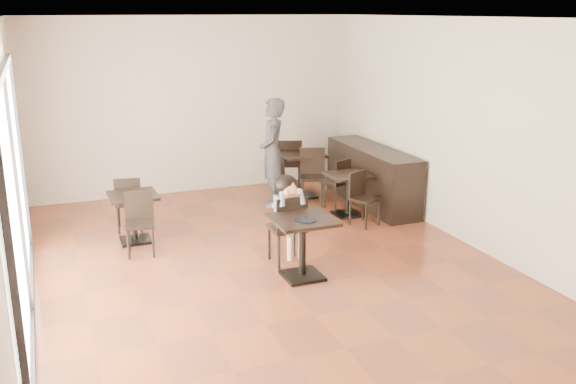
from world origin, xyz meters
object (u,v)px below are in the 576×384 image
cafe_table_back (301,175)px  chair_left_b (140,225)px  cafe_table_left (134,218)px  child_chair (287,229)px  chair_mid_a (335,182)px  chair_back_b (313,178)px  child_table (302,248)px  chair_mid_b (365,199)px  cafe_table_mid (348,195)px  chair_back_a (290,164)px  chair_left_a (129,203)px  child (287,220)px  adult_patron (273,153)px

cafe_table_back → chair_left_b: chair_left_b is taller
cafe_table_left → chair_left_b: 0.55m
child_chair → chair_mid_a: bearing=-129.2°
cafe_table_left → chair_mid_a: chair_mid_a is taller
cafe_table_left → chair_back_b: (3.16, 0.74, 0.13)m
chair_mid_a → child_table: bearing=33.9°
chair_mid_b → chair_left_b: 3.49m
cafe_table_mid → chair_mid_a: chair_mid_a is taller
cafe_table_back → chair_left_b: (-3.16, -1.84, 0.03)m
chair_mid_b → chair_back_a: chair_back_a is taller
chair_left_a → chair_left_b: bearing=98.6°
child_table → chair_back_a: size_ratio=0.81×
child_table → chair_mid_a: (1.71, 2.65, 0.03)m
child_chair → cafe_table_mid: child_chair is taller
cafe_table_mid → chair_mid_b: bearing=-86.9°
chair_left_b → chair_back_a: bearing=45.6°
child_chair → cafe_table_left: child_chair is taller
chair_mid_b → child: bearing=-172.9°
chair_mid_b → chair_back_b: 1.34m
adult_patron → chair_left_b: adult_patron is taller
child_table → chair_left_b: (-1.78, 1.57, 0.04)m
chair_mid_a → chair_left_b: chair_left_b is taller
chair_mid_a → chair_back_b: bearing=-54.8°
child_chair → chair_mid_b: child_chair is taller
cafe_table_back → chair_left_b: size_ratio=0.94×
child_table → chair_back_b: chair_back_b is taller
chair_left_a → chair_left_b: same height
child_chair → cafe_table_back: size_ratio=1.18×
chair_mid_a → chair_left_a: 3.49m
child_chair → cafe_table_mid: size_ratio=1.36×
cafe_table_left → chair_left_a: bearing=90.0°
cafe_table_back → chair_mid_b: size_ratio=0.96×
child → chair_left_b: child is taller
chair_left_a → chair_back_b: (3.16, 0.19, 0.05)m
chair_left_b → child: bearing=-21.1°
chair_back_b → chair_mid_a: bearing=-11.8°
chair_left_b → child_table: bearing=-32.8°
cafe_table_mid → chair_mid_a: 0.56m
child → chair_left_b: 2.06m
chair_left_a → cafe_table_left: bearing=98.6°
cafe_table_mid → chair_back_b: chair_back_b is taller
child_table → cafe_table_back: bearing=67.9°
chair_mid_a → chair_left_a: bearing=-23.5°
cafe_table_left → chair_back_b: size_ratio=0.74×
chair_mid_a → chair_back_a: chair_back_a is taller
child_table → chair_back_a: bearing=70.7°
child_chair → cafe_table_left: bearing=-41.4°
chair_back_a → child_table: bearing=90.4°
child_chair → adult_patron: adult_patron is taller
adult_patron → child_chair: bearing=3.7°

